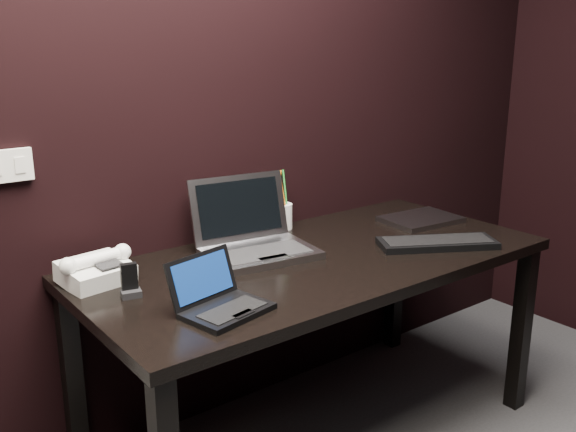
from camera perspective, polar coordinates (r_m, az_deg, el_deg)
wall_back at (r=2.36m, az=-9.36°, el=10.55°), size 4.00×0.00×4.00m
wall_switch at (r=2.15m, az=-23.70°, el=4.10°), size 0.15×0.02×0.10m
desk at (r=2.34m, az=2.58°, el=-5.36°), size 1.70×0.80×0.74m
netbook at (r=1.86m, az=-6.04°, el=-7.51°), size 0.28×0.26×0.15m
silver_laptop at (r=2.33m, az=-3.00°, el=-2.16°), size 0.43×0.39×0.26m
ext_keyboard at (r=2.48m, az=13.13°, el=-2.34°), size 0.46×0.35×0.03m
closed_laptop at (r=2.79m, az=11.71°, el=-0.29°), size 0.33×0.25×0.02m
desk_phone at (r=2.14m, az=-16.71°, el=-4.61°), size 0.25×0.21×0.12m
mobile_phone at (r=2.01m, az=-13.88°, el=-5.88°), size 0.07×0.06×0.10m
pen_cup at (r=2.62m, az=-0.53°, el=0.08°), size 0.09×0.09×0.25m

